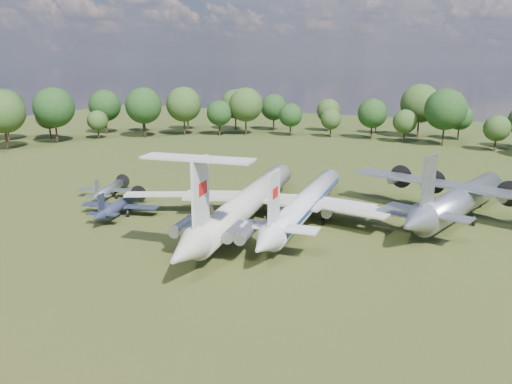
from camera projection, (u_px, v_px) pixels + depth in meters
The scene contains 7 objects.
ground at pixel (227, 213), 78.22m from camera, with size 300.00×300.00×0.00m, color #214015.
il62_airliner at pixel (249, 206), 73.17m from camera, with size 40.08×52.10×5.11m, color silver, non-canonical shape.
tu104_jet at pixel (306, 206), 73.81m from camera, with size 34.32×45.76×4.58m, color silver, non-canonical shape.
an12_transport at pixel (460, 204), 73.95m from camera, with size 34.80×38.89×5.12m, color #ACAFB4, non-canonical shape.
small_prop_west at pixel (119, 208), 76.63m from camera, with size 12.10×16.50×2.42m, color black, non-canonical shape.
small_prop_northwest at pixel (109, 192), 86.60m from camera, with size 11.07×15.10×2.21m, color #94969B, non-canonical shape.
person_on_il62 at pixel (212, 210), 59.07m from camera, with size 0.66×0.43×1.80m, color olive.
Camera 1 is at (38.19, -64.46, 23.17)m, focal length 35.00 mm.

